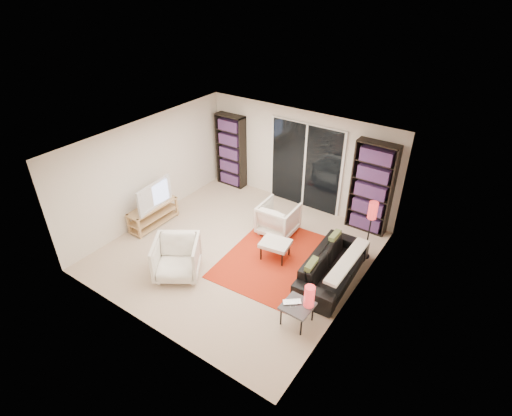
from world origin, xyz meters
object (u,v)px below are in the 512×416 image
at_px(sofa, 333,267).
at_px(armchair_front, 177,258).
at_px(floor_lamp, 372,216).
at_px(armchair_back, 278,219).
at_px(ottoman, 275,244).
at_px(side_table, 297,307).
at_px(bookshelf_right, 372,188).
at_px(bookshelf_left, 231,151).
at_px(tv_stand, 154,214).

relative_size(sofa, armchair_front, 2.32).
bearing_deg(floor_lamp, armchair_front, -137.32).
bearing_deg(floor_lamp, armchair_back, -171.89).
bearing_deg(ottoman, side_table, -45.96).
xyz_separation_m(bookshelf_right, armchair_back, (-1.57, -1.27, -0.68)).
bearing_deg(bookshelf_right, ottoman, -118.52).
distance_m(bookshelf_left, side_table, 5.22).
bearing_deg(sofa, armchair_back, 63.56).
bearing_deg(bookshelf_right, tv_stand, -147.51).
bearing_deg(bookshelf_left, bookshelf_right, -0.00).
xyz_separation_m(bookshelf_left, sofa, (3.96, -2.01, -0.68)).
bearing_deg(sofa, tv_stand, 95.56).
height_order(tv_stand, side_table, tv_stand).
bearing_deg(bookshelf_left, tv_stand, -95.83).
height_order(bookshelf_left, floor_lamp, bookshelf_left).
relative_size(tv_stand, side_table, 2.50).
bearing_deg(floor_lamp, bookshelf_right, 111.17).
bearing_deg(ottoman, floor_lamp, 35.78).
bearing_deg(tv_stand, ottoman, 10.15).
height_order(sofa, armchair_front, armchair_front).
height_order(ottoman, floor_lamp, floor_lamp).
height_order(bookshelf_right, armchair_front, bookshelf_right).
bearing_deg(sofa, bookshelf_right, 0.37).
height_order(armchair_back, floor_lamp, floor_lamp).
bearing_deg(armchair_front, armchair_back, 35.90).
distance_m(armchair_back, side_table, 2.67).
bearing_deg(armchair_front, sofa, -1.91).
height_order(bookshelf_right, sofa, bookshelf_right).
relative_size(bookshelf_left, armchair_back, 2.43).
distance_m(tv_stand, sofa, 4.27).
bearing_deg(armchair_front, bookshelf_left, 77.87).
relative_size(tv_stand, ottoman, 1.90).
xyz_separation_m(armchair_front, side_table, (2.52, 0.22, -0.04)).
xyz_separation_m(side_table, floor_lamp, (0.29, 2.37, 0.63)).
bearing_deg(bookshelf_left, armchair_back, -29.15).
distance_m(bookshelf_left, bookshelf_right, 3.85).
distance_m(bookshelf_left, ottoman, 3.48).
bearing_deg(tv_stand, bookshelf_left, 84.17).
bearing_deg(armchair_back, floor_lamp, -174.47).
height_order(armchair_back, ottoman, armchair_back).
bearing_deg(ottoman, tv_stand, -169.85).
distance_m(tv_stand, armchair_back, 2.89).
xyz_separation_m(bookshelf_right, floor_lamp, (0.38, -0.99, -0.06)).
distance_m(side_table, floor_lamp, 2.47).
bearing_deg(armchair_back, tv_stand, 25.35).
xyz_separation_m(bookshelf_left, bookshelf_right, (3.85, -0.00, 0.07)).
distance_m(sofa, floor_lamp, 1.26).
bearing_deg(armchair_front, tv_stand, 116.56).
bearing_deg(bookshelf_right, side_table, -88.36).
relative_size(armchair_back, armchair_front, 0.93).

